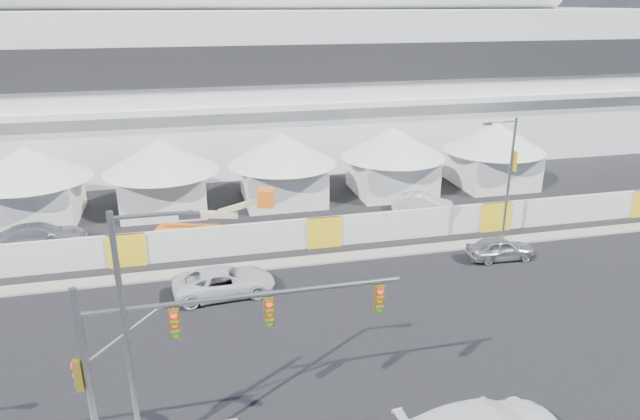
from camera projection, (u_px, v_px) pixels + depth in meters
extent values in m
plane|color=black|center=(262.00, 408.00, 22.04)|extent=(160.00, 160.00, 0.00)
cube|color=gray|center=(536.00, 238.00, 37.76)|extent=(80.00, 1.20, 0.12)
cube|color=silver|center=(280.00, 80.00, 59.70)|extent=(80.00, 24.00, 14.00)
cube|color=black|center=(304.00, 64.00, 47.64)|extent=(68.00, 0.30, 3.20)
cube|color=silver|center=(305.00, 107.00, 48.62)|extent=(72.00, 0.80, 0.50)
cube|color=silver|center=(34.00, 199.00, 40.62)|extent=(6.00, 6.00, 3.00)
cone|color=silver|center=(27.00, 163.00, 39.68)|extent=(8.40, 8.40, 2.40)
cube|color=silver|center=(164.00, 190.00, 42.56)|extent=(6.00, 6.00, 3.00)
cone|color=silver|center=(161.00, 155.00, 41.63)|extent=(8.40, 8.40, 2.40)
cube|color=silver|center=(283.00, 182.00, 44.51)|extent=(6.00, 6.00, 3.00)
cone|color=silver|center=(282.00, 148.00, 43.58)|extent=(8.40, 8.40, 2.40)
cube|color=silver|center=(392.00, 174.00, 46.46)|extent=(6.00, 6.00, 3.00)
cone|color=silver|center=(393.00, 142.00, 45.53)|extent=(8.40, 8.40, 2.40)
cube|color=silver|center=(492.00, 167.00, 48.41)|extent=(6.00, 6.00, 3.00)
cone|color=silver|center=(495.00, 136.00, 47.48)|extent=(8.40, 8.40, 2.40)
cube|color=silver|center=(324.00, 232.00, 36.23)|extent=(70.00, 0.25, 2.00)
imported|color=#A5A5AA|center=(500.00, 248.00, 34.56)|extent=(1.80, 4.16, 1.40)
imported|color=silver|center=(224.00, 282.00, 30.33)|extent=(2.87, 5.56, 1.50)
imported|color=silver|center=(423.00, 203.00, 42.10)|extent=(3.40, 4.63, 1.46)
imported|color=#A1A0A5|center=(40.00, 236.00, 36.00)|extent=(3.17, 5.93, 1.64)
cylinder|color=slate|center=(90.00, 389.00, 17.46)|extent=(0.23, 0.23, 6.96)
cylinder|color=slate|center=(248.00, 296.00, 17.63)|extent=(9.93, 0.15, 0.15)
cube|color=#594714|center=(175.00, 323.00, 17.37)|extent=(0.32, 0.22, 1.05)
cube|color=#594714|center=(269.00, 312.00, 18.00)|extent=(0.32, 0.22, 1.05)
cube|color=#594714|center=(379.00, 298.00, 18.79)|extent=(0.32, 0.22, 1.05)
cube|color=#594714|center=(79.00, 375.00, 17.21)|extent=(0.22, 0.32, 1.05)
cylinder|color=slate|center=(128.00, 353.00, 17.31)|extent=(0.18, 0.18, 9.21)
cylinder|color=slate|center=(152.00, 215.00, 16.03)|extent=(2.25, 0.12, 0.12)
cube|color=slate|center=(190.00, 215.00, 16.29)|extent=(0.61, 0.26, 0.15)
cylinder|color=slate|center=(509.00, 182.00, 35.83)|extent=(0.16, 0.16, 8.16)
cylinder|color=slate|center=(501.00, 122.00, 34.26)|extent=(2.00, 0.11, 0.11)
cube|color=slate|center=(487.00, 124.00, 34.10)|extent=(0.54, 0.23, 0.14)
cube|color=yellow|center=(515.00, 161.00, 35.41)|extent=(0.03, 0.54, 1.27)
cube|color=orange|center=(187.00, 237.00, 36.53)|extent=(4.21, 2.77, 1.18)
cube|color=beige|center=(206.00, 212.00, 36.27)|extent=(4.03, 1.54, 0.38)
cube|color=beige|center=(243.00, 200.00, 36.56)|extent=(3.13, 1.22, 1.31)
cube|color=orange|center=(266.00, 190.00, 36.70)|extent=(1.21, 1.21, 1.08)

